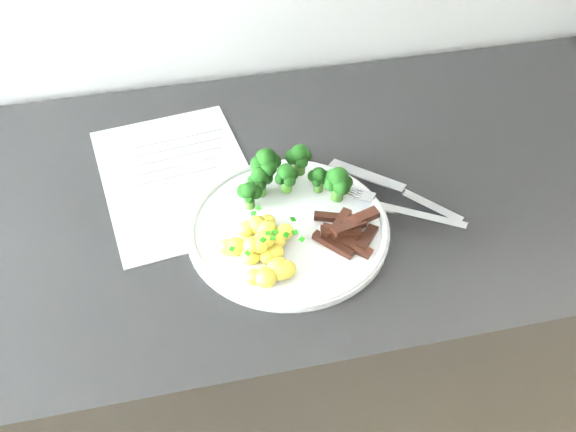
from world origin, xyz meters
name	(u,v)px	position (x,y,z in m)	size (l,w,h in m)	color
counter	(265,365)	(-0.04, 1.67, 0.45)	(2.43, 0.61, 0.91)	black
recipe_paper	(178,177)	(-0.15, 1.73, 0.91)	(0.26, 0.33, 0.00)	silver
plate	(288,227)	(-0.01, 1.59, 0.92)	(0.28, 0.28, 0.02)	white
broccoli	(290,173)	(0.00, 1.66, 0.96)	(0.16, 0.10, 0.07)	#32611A
potatoes	(264,250)	(-0.05, 1.54, 0.93)	(0.11, 0.12, 0.04)	#F4D34A
beef_strips	(346,230)	(0.06, 1.55, 0.93)	(0.10, 0.09, 0.03)	black
fork	(401,209)	(0.15, 1.58, 0.93)	(0.16, 0.13, 0.02)	silver
knife	(411,198)	(0.17, 1.61, 0.92)	(0.16, 0.17, 0.02)	silver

